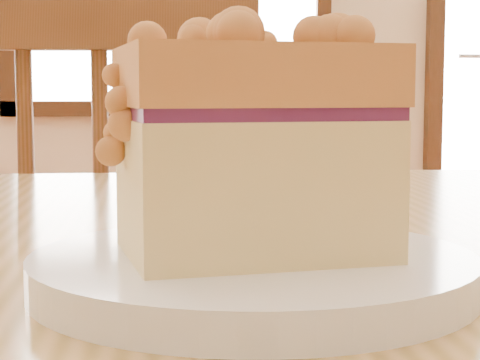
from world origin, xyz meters
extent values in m
cube|color=#3D2010|center=(0.30, 3.97, 0.76)|extent=(1.76, 0.06, 0.08)
cube|color=#3D2010|center=(1.80, 3.97, 1.10)|extent=(0.09, 0.06, 2.20)
cube|color=#B58546|center=(0.00, 0.05, 0.73)|extent=(1.35, 0.97, 0.04)
cube|color=brown|center=(-0.15, 0.79, 0.47)|extent=(0.51, 0.51, 0.04)
cylinder|color=brown|center=(-0.01, 0.56, 0.71)|extent=(0.04, 0.04, 0.48)
cube|color=brown|center=(-0.18, 0.59, 0.92)|extent=(0.40, 0.11, 0.06)
cylinder|color=brown|center=(-0.09, 0.58, 0.70)|extent=(0.02, 0.02, 0.42)
cylinder|color=brown|center=(-0.18, 0.59, 0.70)|extent=(0.02, 0.02, 0.42)
cylinder|color=brown|center=(-0.27, 0.61, 0.70)|extent=(0.02, 0.02, 0.42)
cylinder|color=white|center=(-0.13, -0.09, 0.76)|extent=(0.21, 0.21, 0.02)
cylinder|color=white|center=(-0.13, -0.09, 0.75)|extent=(0.14, 0.14, 0.01)
cube|color=#D1B976|center=(-0.13, -0.09, 0.80)|extent=(0.12, 0.09, 0.06)
cube|color=#4D163C|center=(-0.13, -0.09, 0.83)|extent=(0.12, 0.09, 0.01)
cube|color=#C0743C|center=(-0.13, -0.09, 0.85)|extent=(0.12, 0.10, 0.03)
sphere|color=#C0743C|center=(-0.10, -0.09, 0.87)|extent=(0.02, 0.02, 0.02)
sphere|color=#C0743C|center=(-0.15, -0.11, 0.86)|extent=(0.01, 0.01, 0.01)
sphere|color=#C0743C|center=(-0.17, -0.08, 0.87)|extent=(0.03, 0.03, 0.03)
sphere|color=#C0743C|center=(-0.16, -0.11, 0.87)|extent=(0.02, 0.02, 0.02)
sphere|color=#C0743C|center=(-0.08, -0.11, 0.87)|extent=(0.02, 0.02, 0.02)
sphere|color=#C0743C|center=(-0.15, -0.09, 0.86)|extent=(0.02, 0.02, 0.02)
sphere|color=#C0743C|center=(-0.15, -0.11, 0.86)|extent=(0.02, 0.02, 0.02)
sphere|color=#C0743C|center=(-0.09, -0.05, 0.87)|extent=(0.02, 0.02, 0.02)
sphere|color=#C0743C|center=(-0.09, -0.08, 0.87)|extent=(0.02, 0.02, 0.02)
sphere|color=#C0743C|center=(-0.15, -0.06, 0.86)|extent=(0.01, 0.01, 0.01)
sphere|color=#C0743C|center=(-0.09, -0.09, 0.86)|extent=(0.01, 0.01, 0.01)
sphere|color=#C0743C|center=(-0.12, -0.11, 0.86)|extent=(0.02, 0.02, 0.02)
sphere|color=#C0743C|center=(-0.14, -0.12, 0.87)|extent=(0.02, 0.02, 0.02)
sphere|color=#C0743C|center=(-0.15, -0.12, 0.86)|extent=(0.02, 0.02, 0.02)
sphere|color=#C0743C|center=(-0.19, -0.11, 0.85)|extent=(0.01, 0.01, 0.01)
sphere|color=#C0743C|center=(-0.20, -0.06, 0.82)|extent=(0.02, 0.02, 0.02)
sphere|color=#C0743C|center=(-0.19, -0.11, 0.82)|extent=(0.01, 0.01, 0.01)
sphere|color=#C0743C|center=(-0.19, -0.09, 0.85)|extent=(0.01, 0.01, 0.01)
sphere|color=#C0743C|center=(-0.19, -0.07, 0.83)|extent=(0.01, 0.01, 0.01)
sphere|color=#C0743C|center=(-0.19, -0.08, 0.84)|extent=(0.02, 0.02, 0.02)
camera|label=1|loc=(-0.21, -0.46, 0.84)|focal=62.00mm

